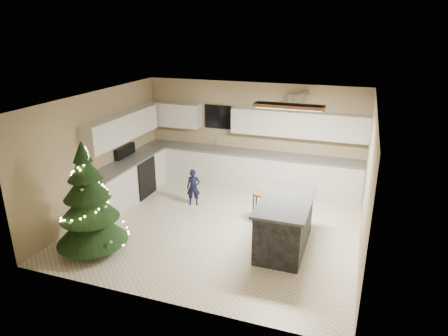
{
  "coord_description": "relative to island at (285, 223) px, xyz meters",
  "views": [
    {
      "loc": [
        2.51,
        -6.85,
        3.9
      ],
      "look_at": [
        0.0,
        0.35,
        1.15
      ],
      "focal_mm": 32.0,
      "sensor_mm": 36.0,
      "label": 1
    }
  ],
  "objects": [
    {
      "name": "bar_stool",
      "position": [
        -0.67,
        0.85,
        0.01
      ],
      "size": [
        0.34,
        0.34,
        0.66
      ],
      "rotation": [
        0.0,
        0.0,
        -0.38
      ],
      "color": "brown",
      "rests_on": "ground_plane"
    },
    {
      "name": "rocking_horse",
      "position": [
        -0.37,
        2.67,
        1.8
      ],
      "size": [
        0.62,
        0.31,
        0.53
      ],
      "rotation": [
        0.0,
        0.0,
        1.63
      ],
      "color": "brown",
      "rests_on": "cabinetry"
    },
    {
      "name": "toddler",
      "position": [
        -2.3,
        1.15,
        -0.06
      ],
      "size": [
        0.36,
        0.29,
        0.84
      ],
      "primitive_type": "imported",
      "rotation": [
        0.0,
        0.0,
        0.35
      ],
      "color": "black",
      "rests_on": "ground_plane"
    },
    {
      "name": "cabinetry",
      "position": [
        -2.32,
        2.0,
        0.28
      ],
      "size": [
        5.5,
        3.2,
        2.0
      ],
      "color": "silver",
      "rests_on": "ground_plane"
    },
    {
      "name": "christmas_tree",
      "position": [
        -3.26,
        -1.25,
        0.38
      ],
      "size": [
        1.3,
        1.26,
        2.08
      ],
      "rotation": [
        0.0,
        0.0,
        -0.39
      ],
      "color": "#3F2816",
      "rests_on": "ground_plane"
    },
    {
      "name": "island",
      "position": [
        0.0,
        0.0,
        0.0
      ],
      "size": [
        0.9,
        1.7,
        0.95
      ],
      "color": "black",
      "rests_on": "ground_plane"
    },
    {
      "name": "ground_plane",
      "position": [
        -1.41,
        0.35,
        -0.48
      ],
      "size": [
        5.5,
        5.5,
        0.0
      ],
      "primitive_type": "plane",
      "color": "silver"
    },
    {
      "name": "room_shell",
      "position": [
        -1.39,
        0.35,
        1.27
      ],
      "size": [
        5.52,
        5.02,
        2.61
      ],
      "color": "tan",
      "rests_on": "ground_plane"
    }
  ]
}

